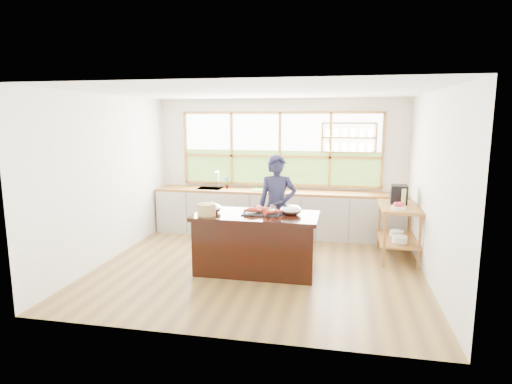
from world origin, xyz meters
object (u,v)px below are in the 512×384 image
(wicker_basket, at_px, (206,210))
(cook, at_px, (277,208))
(island, at_px, (256,243))
(espresso_machine, at_px, (399,194))

(wicker_basket, bearing_deg, cook, 44.58)
(island, xyz_separation_m, espresso_machine, (2.19, 1.28, 0.60))
(cook, bearing_deg, island, -114.22)
(cook, xyz_separation_m, wicker_basket, (-0.92, -0.90, 0.12))
(island, xyz_separation_m, wicker_basket, (-0.70, -0.22, 0.53))
(espresso_machine, distance_m, wicker_basket, 3.26)
(espresso_machine, relative_size, wicker_basket, 1.14)
(island, relative_size, wicker_basket, 6.77)
(cook, distance_m, wicker_basket, 1.29)
(island, height_order, espresso_machine, espresso_machine)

